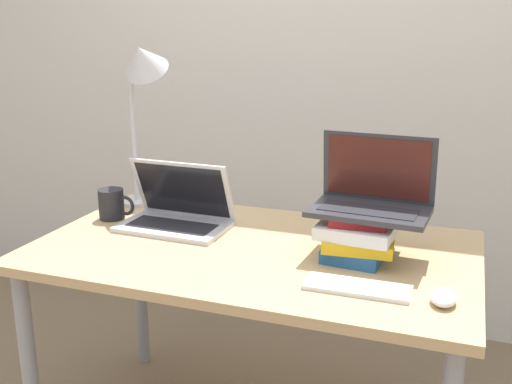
% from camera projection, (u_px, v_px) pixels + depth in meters
% --- Properties ---
extents(wall_back, '(8.00, 0.05, 2.70)m').
position_uv_depth(wall_back, '(334.00, 36.00, 2.66)').
color(wall_back, silver).
rests_on(wall_back, ground_plane).
extents(desk, '(1.37, 0.80, 0.73)m').
position_uv_depth(desk, '(253.00, 270.00, 1.90)').
color(desk, tan).
rests_on(desk, ground_plane).
extents(laptop_left, '(0.37, 0.24, 0.23)m').
position_uv_depth(laptop_left, '(177.00, 214.00, 2.05)').
color(laptop_left, silver).
rests_on(laptop_left, desk).
extents(book_stack, '(0.23, 0.25, 0.14)m').
position_uv_depth(book_stack, '(359.00, 235.00, 1.79)').
color(book_stack, '#235693').
rests_on(book_stack, desk).
extents(laptop_on_books, '(0.36, 0.24, 0.23)m').
position_uv_depth(laptop_on_books, '(372.00, 196.00, 1.78)').
color(laptop_on_books, '#333338').
rests_on(laptop_on_books, book_stack).
extents(wireless_keyboard, '(0.28, 0.10, 0.01)m').
position_uv_depth(wireless_keyboard, '(357.00, 287.00, 1.58)').
color(wireless_keyboard, white).
rests_on(wireless_keyboard, desk).
extents(mouse, '(0.07, 0.10, 0.03)m').
position_uv_depth(mouse, '(443.00, 297.00, 1.50)').
color(mouse, white).
rests_on(mouse, desk).
extents(mug, '(0.14, 0.09, 0.11)m').
position_uv_depth(mug, '(112.00, 204.00, 2.14)').
color(mug, '#232328').
rests_on(mug, desk).
extents(desk_lamp, '(0.23, 0.20, 0.64)m').
position_uv_depth(desk_lamp, '(142.00, 79.00, 2.16)').
color(desk_lamp, silver).
rests_on(desk_lamp, desk).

